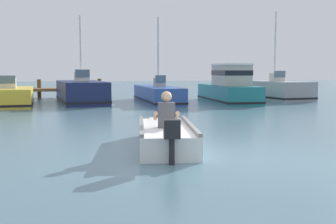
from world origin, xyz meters
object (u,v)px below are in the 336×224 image
Objects in this scene: rowboat_with_person at (166,135)px; moored_boat_teal at (229,88)px; moored_boat_yellow at (8,97)px; moored_boat_blue at (158,95)px; moored_boat_navy at (81,92)px; moored_boat_grey at (273,90)px.

rowboat_with_person is 0.66× the size of moored_boat_teal.
moored_boat_yellow reaches higher than rowboat_with_person.
rowboat_with_person is 0.76× the size of moored_boat_yellow.
moored_boat_blue reaches higher than rowboat_with_person.
rowboat_with_person is at bearing -99.18° from moored_boat_blue.
moored_boat_navy is at bearing 171.23° from moored_boat_teal.
moored_boat_yellow is 0.87× the size of moored_boat_teal.
rowboat_with_person is at bearing -67.05° from moored_boat_yellow.
moored_boat_navy reaches higher than moored_boat_yellow.
moored_boat_teal is at bearing -0.84° from moored_boat_yellow.
moored_boat_navy reaches higher than rowboat_with_person.
rowboat_with_person is at bearing -115.17° from moored_boat_teal.
moored_boat_navy is at bearing 175.20° from moored_boat_blue.
moored_boat_yellow is 0.89× the size of moored_boat_grey.
moored_boat_navy is 7.46m from moored_boat_teal.
moored_boat_blue is (3.84, -0.32, -0.14)m from moored_boat_navy.
moored_boat_grey is (8.90, 13.82, 0.25)m from rowboat_with_person.
rowboat_with_person is 0.65× the size of moored_boat_navy.
rowboat_with_person is at bearing -122.79° from moored_boat_grey.
moored_boat_blue is 1.09× the size of moored_boat_teal.
moored_boat_navy is 0.94× the size of moored_boat_blue.
moored_boat_yellow is 3.44m from moored_boat_navy.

